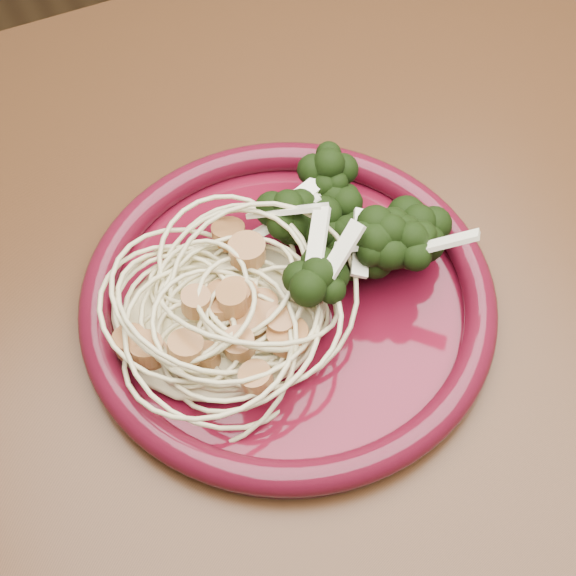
% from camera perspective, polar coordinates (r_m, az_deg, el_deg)
% --- Properties ---
extents(dining_table, '(1.20, 0.80, 0.75)m').
position_cam_1_polar(dining_table, '(0.59, 4.86, -8.68)').
color(dining_table, '#472814').
rests_on(dining_table, ground).
extents(dinner_plate, '(0.28, 0.28, 0.02)m').
position_cam_1_polar(dinner_plate, '(0.51, 0.00, -0.67)').
color(dinner_plate, '#530A19').
rests_on(dinner_plate, dining_table).
extents(spaghetti_pile, '(0.14, 0.12, 0.03)m').
position_cam_1_polar(spaghetti_pile, '(0.49, -4.74, -1.51)').
color(spaghetti_pile, beige).
rests_on(spaghetti_pile, dinner_plate).
extents(scallop_cluster, '(0.13, 0.13, 0.04)m').
position_cam_1_polar(scallop_cluster, '(0.46, -5.04, 0.87)').
color(scallop_cluster, '#AD7846').
rests_on(scallop_cluster, spaghetti_pile).
extents(broccoli_pile, '(0.10, 0.15, 0.05)m').
position_cam_1_polar(broccoli_pile, '(0.50, 5.65, 2.56)').
color(broccoli_pile, black).
rests_on(broccoli_pile, dinner_plate).
extents(onion_garnish, '(0.07, 0.10, 0.05)m').
position_cam_1_polar(onion_garnish, '(0.48, 5.96, 4.84)').
color(onion_garnish, white).
rests_on(onion_garnish, broccoli_pile).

